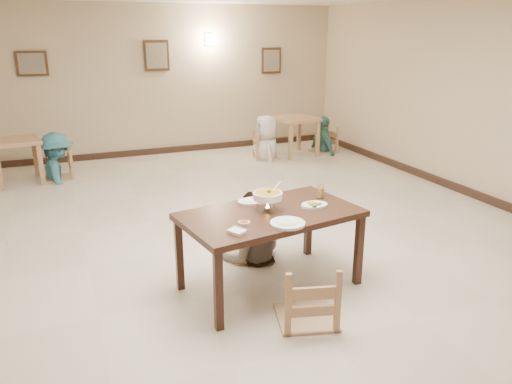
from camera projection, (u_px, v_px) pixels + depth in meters
name	position (u px, v px, depth m)	size (l,w,h in m)	color
floor	(239.00, 242.00, 6.14)	(10.00, 10.00, 0.00)	beige
wall_back	(153.00, 81.00, 10.08)	(10.00, 10.00, 0.00)	#C8B08E
wall_right	(501.00, 103.00, 7.11)	(10.00, 10.00, 0.00)	#C8B08E
baseboard_back	(157.00, 151.00, 10.49)	(8.00, 0.06, 0.12)	black
baseboard_right	(485.00, 198.00, 7.54)	(0.06, 10.00, 0.12)	black
picture_a	(32.00, 64.00, 9.13)	(0.55, 0.04, 0.45)	#392415
picture_b	(157.00, 56.00, 9.92)	(0.50, 0.04, 0.60)	#392415
picture_c	(271.00, 61.00, 10.86)	(0.45, 0.04, 0.55)	#392415
wall_sconce	(209.00, 40.00, 10.22)	(0.16, 0.05, 0.22)	#FFD88C
main_table	(270.00, 220.00, 4.86)	(1.84, 1.22, 0.80)	#391E13
chair_far	(247.00, 213.00, 5.66)	(0.48, 0.48, 1.01)	tan
chair_near	(308.00, 264.00, 4.33)	(0.51, 0.51, 1.10)	tan
main_diner	(252.00, 191.00, 5.47)	(0.78, 0.61, 1.60)	gray
curry_warmer	(268.00, 196.00, 4.83)	(0.32, 0.29, 0.26)	silver
rice_plate_far	(252.00, 201.00, 5.11)	(0.29, 0.29, 0.07)	white
rice_plate_near	(288.00, 223.00, 4.52)	(0.32, 0.32, 0.07)	white
fried_plate	(314.00, 204.00, 4.99)	(0.27, 0.27, 0.06)	white
chili_dish	(244.00, 222.00, 4.55)	(0.11, 0.11, 0.02)	white
napkin_cutlery	(237.00, 231.00, 4.34)	(0.19, 0.23, 0.03)	white
drink_glass	(321.00, 192.00, 5.22)	(0.07, 0.07, 0.14)	white
bg_table_left	(16.00, 147.00, 8.33)	(0.86, 0.86, 0.75)	tan
bg_table_right	(295.00, 124.00, 10.26)	(0.89, 0.89, 0.78)	tan
bg_chair_lr	(56.00, 151.00, 8.59)	(0.48, 0.48, 1.02)	tan
bg_chair_rl	(266.00, 134.00, 10.02)	(0.47, 0.47, 1.00)	tan
bg_chair_rr	(324.00, 128.00, 10.54)	(0.48, 0.48, 1.03)	tan
bg_diner_b	(53.00, 132.00, 8.50)	(1.06, 0.61, 1.64)	teal
bg_diner_c	(266.00, 115.00, 9.90)	(0.85, 0.55, 1.74)	silver
bg_diner_d	(324.00, 116.00, 10.46)	(0.89, 0.37, 1.53)	#448375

